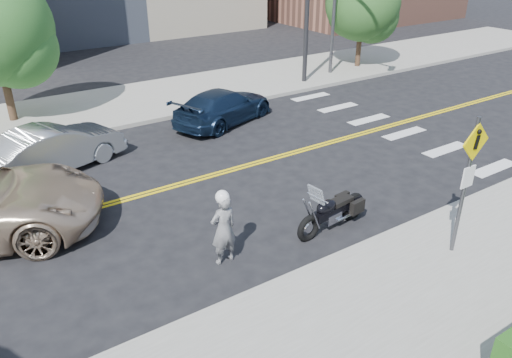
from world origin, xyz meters
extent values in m
plane|color=black|center=(0.00, 0.00, 0.00)|extent=(120.00, 120.00, 0.00)
cube|color=#9E9B91|center=(0.00, 7.50, 0.07)|extent=(60.00, 5.00, 0.15)
cylinder|color=black|center=(10.00, 6.00, 3.65)|extent=(0.20, 0.20, 7.00)
cylinder|color=#4C4C51|center=(4.20, -6.30, 1.65)|extent=(0.08, 0.08, 3.00)
cube|color=#F9D800|center=(4.20, -6.33, 2.65)|extent=(0.78, 0.03, 0.78)
cube|color=white|center=(4.20, -6.33, 1.90)|extent=(0.35, 0.03, 0.45)
imported|color=#B1B2B7|center=(0.04, -3.77, 0.80)|extent=(0.59, 0.40, 1.59)
sphere|color=white|center=(0.04, -3.77, 1.55)|extent=(0.29, 0.29, 0.29)
imported|color=#969A9D|center=(-1.75, 2.83, 0.68)|extent=(4.37, 2.65, 1.36)
imported|color=#152741|center=(4.37, 3.62, 0.62)|extent=(4.58, 3.09, 1.23)
cylinder|color=#382619|center=(-2.02, 7.77, 2.17)|extent=(0.28, 0.28, 4.35)
cylinder|color=#382619|center=(14.04, 6.76, 2.04)|extent=(0.25, 0.25, 4.07)
sphere|color=#23531A|center=(14.04, 6.76, 3.18)|extent=(3.60, 3.60, 3.60)
camera|label=1|loc=(-4.23, -11.37, 6.27)|focal=35.00mm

